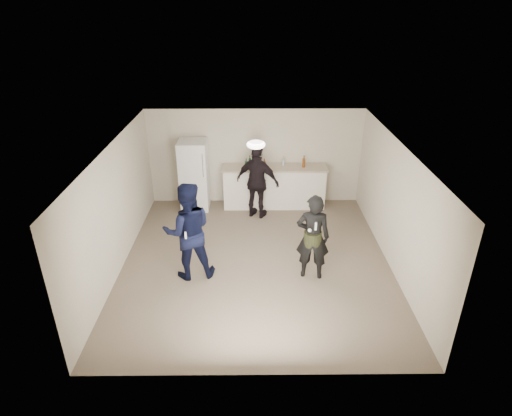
{
  "coord_description": "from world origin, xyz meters",
  "views": [
    {
      "loc": [
        -0.06,
        -7.53,
        4.97
      ],
      "look_at": [
        0.0,
        0.2,
        1.15
      ],
      "focal_mm": 30.0,
      "sensor_mm": 36.0,
      "label": 1
    }
  ],
  "objects_px": {
    "fridge": "(194,175)",
    "spectator": "(258,182)",
    "counter": "(274,187)",
    "woman": "(313,237)",
    "shaker": "(256,165)",
    "man": "(188,231)"
  },
  "relations": [
    {
      "from": "shaker",
      "to": "man",
      "type": "xyz_separation_m",
      "value": [
        -1.31,
        -3.07,
        -0.19
      ]
    },
    {
      "from": "man",
      "to": "spectator",
      "type": "relative_size",
      "value": 1.05
    },
    {
      "from": "counter",
      "to": "woman",
      "type": "xyz_separation_m",
      "value": [
        0.58,
        -3.18,
        0.35
      ]
    },
    {
      "from": "shaker",
      "to": "fridge",
      "type": "bearing_deg",
      "value": -179.11
    },
    {
      "from": "fridge",
      "to": "spectator",
      "type": "relative_size",
      "value": 0.96
    },
    {
      "from": "fridge",
      "to": "spectator",
      "type": "distance_m",
      "value": 1.7
    },
    {
      "from": "counter",
      "to": "fridge",
      "type": "bearing_deg",
      "value": -178.04
    },
    {
      "from": "counter",
      "to": "shaker",
      "type": "bearing_deg",
      "value": -174.54
    },
    {
      "from": "man",
      "to": "spectator",
      "type": "height_order",
      "value": "man"
    },
    {
      "from": "man",
      "to": "woman",
      "type": "xyz_separation_m",
      "value": [
        2.37,
        -0.06,
        -0.11
      ]
    },
    {
      "from": "spectator",
      "to": "woman",
      "type": "bearing_deg",
      "value": 135.24
    },
    {
      "from": "counter",
      "to": "man",
      "type": "relative_size",
      "value": 1.32
    },
    {
      "from": "counter",
      "to": "fridge",
      "type": "xyz_separation_m",
      "value": [
        -2.05,
        -0.07,
        0.38
      ]
    },
    {
      "from": "shaker",
      "to": "spectator",
      "type": "distance_m",
      "value": 0.6
    },
    {
      "from": "shaker",
      "to": "woman",
      "type": "height_order",
      "value": "woman"
    },
    {
      "from": "fridge",
      "to": "man",
      "type": "bearing_deg",
      "value": -85.09
    },
    {
      "from": "fridge",
      "to": "man",
      "type": "relative_size",
      "value": 0.92
    },
    {
      "from": "counter",
      "to": "spectator",
      "type": "relative_size",
      "value": 1.39
    },
    {
      "from": "counter",
      "to": "woman",
      "type": "height_order",
      "value": "woman"
    },
    {
      "from": "woman",
      "to": "spectator",
      "type": "distance_m",
      "value": 2.78
    },
    {
      "from": "fridge",
      "to": "man",
      "type": "distance_m",
      "value": 3.06
    },
    {
      "from": "woman",
      "to": "counter",
      "type": "bearing_deg",
      "value": -71.17
    }
  ]
}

